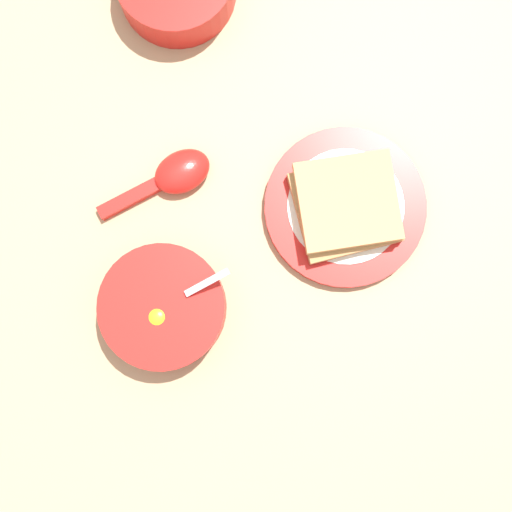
# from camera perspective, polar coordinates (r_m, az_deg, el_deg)

# --- Properties ---
(ground_plane) EXTENTS (3.00, 3.00, 0.00)m
(ground_plane) POSITION_cam_1_polar(r_m,az_deg,el_deg) (0.81, -9.00, 4.96)
(ground_plane) COLOR tan
(egg_bowl) EXTENTS (0.13, 0.15, 0.08)m
(egg_bowl) POSITION_cam_1_polar(r_m,az_deg,el_deg) (0.77, -7.41, -4.09)
(egg_bowl) COLOR red
(egg_bowl) RESTS_ON ground_plane
(toast_plate) EXTENTS (0.18, 0.18, 0.02)m
(toast_plate) POSITION_cam_1_polar(r_m,az_deg,el_deg) (0.80, 7.13, 3.89)
(toast_plate) COLOR red
(toast_plate) RESTS_ON ground_plane
(toast_sandwich) EXTENTS (0.13, 0.13, 0.03)m
(toast_sandwich) POSITION_cam_1_polar(r_m,az_deg,el_deg) (0.77, 7.23, 4.08)
(toast_sandwich) COLOR tan
(toast_sandwich) RESTS_ON toast_plate
(soup_spoon) EXTENTS (0.05, 0.14, 0.03)m
(soup_spoon) POSITION_cam_1_polar(r_m,az_deg,el_deg) (0.80, -6.62, 6.59)
(soup_spoon) COLOR red
(soup_spoon) RESTS_ON ground_plane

